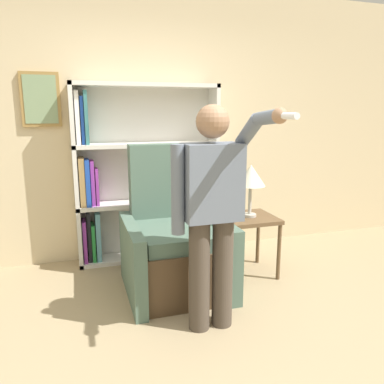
# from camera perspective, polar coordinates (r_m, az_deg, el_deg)

# --- Properties ---
(ground_plane) EXTENTS (14.00, 14.00, 0.00)m
(ground_plane) POSITION_cam_1_polar(r_m,az_deg,el_deg) (2.59, 3.68, -24.46)
(ground_plane) COLOR #9E8966
(wall_back) EXTENTS (8.00, 0.11, 2.80)m
(wall_back) POSITION_cam_1_polar(r_m,az_deg,el_deg) (4.04, -6.58, 10.06)
(wall_back) COLOR beige
(wall_back) RESTS_ON ground_plane
(bookcase) EXTENTS (1.48, 0.28, 1.82)m
(bookcase) POSITION_cam_1_polar(r_m,az_deg,el_deg) (3.91, -8.63, 2.34)
(bookcase) COLOR silver
(bookcase) RESTS_ON ground_plane
(armchair) EXTENTS (0.86, 0.90, 1.26)m
(armchair) POSITION_cam_1_polar(r_m,az_deg,el_deg) (3.34, -2.73, -8.19)
(armchair) COLOR #4C3823
(armchair) RESTS_ON ground_plane
(person_standing) EXTENTS (0.54, 0.78, 1.59)m
(person_standing) POSITION_cam_1_polar(r_m,az_deg,el_deg) (2.56, 3.09, -2.30)
(person_standing) COLOR #473D33
(person_standing) RESTS_ON ground_plane
(side_table) EXTENTS (0.48, 0.48, 0.57)m
(side_table) POSITION_cam_1_polar(r_m,az_deg,el_deg) (3.61, 8.69, -5.08)
(side_table) COLOR brown
(side_table) RESTS_ON ground_plane
(table_lamp) EXTENTS (0.27, 0.27, 0.49)m
(table_lamp) POSITION_cam_1_polar(r_m,az_deg,el_deg) (3.50, 8.94, 2.30)
(table_lamp) COLOR #B7B2A8
(table_lamp) RESTS_ON side_table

